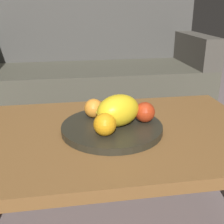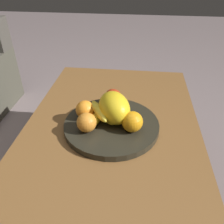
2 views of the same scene
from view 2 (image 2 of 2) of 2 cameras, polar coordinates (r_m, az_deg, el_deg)
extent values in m
plane|color=slate|center=(1.21, -0.21, -19.92)|extent=(8.00, 8.00, 0.00)
cube|color=brown|center=(0.92, -0.26, -5.54)|extent=(1.14, 0.69, 0.04)
cylinder|color=brown|center=(1.48, 13.98, 0.67)|extent=(0.05, 0.05, 0.37)
cylinder|color=brown|center=(1.52, -9.31, 2.14)|extent=(0.05, 0.05, 0.37)
cylinder|color=black|center=(0.92, 0.00, -3.22)|extent=(0.37, 0.37, 0.03)
ellipsoid|color=yellow|center=(0.89, 0.53, 1.08)|extent=(0.20, 0.17, 0.11)
sphere|color=orange|center=(0.85, 4.94, -2.36)|extent=(0.08, 0.08, 0.08)
sphere|color=orange|center=(0.92, -6.53, 0.54)|extent=(0.07, 0.07, 0.07)
sphere|color=orange|center=(0.86, -6.17, -2.53)|extent=(0.07, 0.07, 0.07)
sphere|color=#AF3114|center=(0.99, 0.22, 3.46)|extent=(0.08, 0.08, 0.08)
ellipsoid|color=gold|center=(0.93, -3.31, -0.63)|extent=(0.15, 0.05, 0.03)
ellipsoid|color=gold|center=(0.92, -3.00, -0.73)|extent=(0.14, 0.12, 0.03)
ellipsoid|color=gold|center=(0.92, -2.21, -0.70)|extent=(0.13, 0.12, 0.03)
ellipsoid|color=yellow|center=(0.90, -3.21, 0.24)|extent=(0.15, 0.10, 0.03)
ellipsoid|color=yellow|center=(0.90, -2.60, 0.31)|extent=(0.11, 0.15, 0.03)
camera|label=1|loc=(1.04, 63.72, 8.85)|focal=46.31mm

